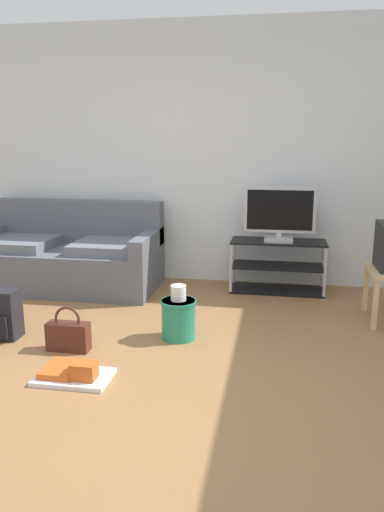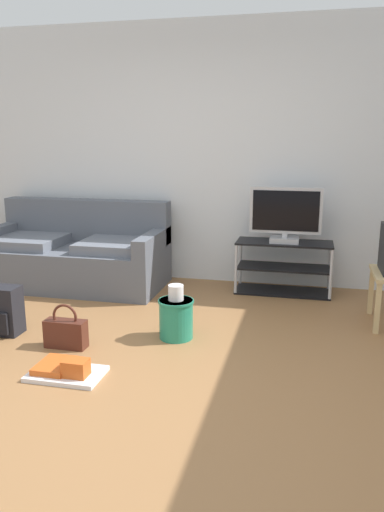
{
  "view_description": "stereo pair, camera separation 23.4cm",
  "coord_description": "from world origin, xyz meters",
  "px_view_note": "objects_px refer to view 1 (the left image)",
  "views": [
    {
      "loc": [
        0.81,
        -2.95,
        1.54
      ],
      "look_at": [
        0.12,
        1.07,
        0.58
      ],
      "focal_mm": 35.57,
      "sensor_mm": 36.0,
      "label": 1
    },
    {
      "loc": [
        1.04,
        -2.9,
        1.54
      ],
      "look_at": [
        0.12,
        1.07,
        0.58
      ],
      "focal_mm": 35.57,
      "sensor_mm": 36.0,
      "label": 2
    }
  ],
  "objects_px": {
    "flat_tv": "(280,215)",
    "cleaning_bucket": "(179,316)",
    "floor_tray": "(73,373)",
    "handbag": "(68,335)",
    "backpack": "(0,314)",
    "tv_stand": "(278,266)",
    "couch": "(69,257)"
  },
  "relations": [
    {
      "from": "tv_stand",
      "to": "cleaning_bucket",
      "type": "height_order",
      "value": "tv_stand"
    },
    {
      "from": "couch",
      "to": "floor_tray",
      "type": "relative_size",
      "value": 3.85
    },
    {
      "from": "tv_stand",
      "to": "flat_tv",
      "type": "xyz_separation_m",
      "value": [
        0.0,
        -0.02,
        0.53
      ]
    },
    {
      "from": "tv_stand",
      "to": "backpack",
      "type": "height_order",
      "value": "tv_stand"
    },
    {
      "from": "couch",
      "to": "backpack",
      "type": "height_order",
      "value": "couch"
    },
    {
      "from": "backpack",
      "to": "handbag",
      "type": "relative_size",
      "value": 1.15
    },
    {
      "from": "tv_stand",
      "to": "handbag",
      "type": "xyz_separation_m",
      "value": [
        -1.5,
        -1.77,
        -0.14
      ]
    },
    {
      "from": "tv_stand",
      "to": "cleaning_bucket",
      "type": "distance_m",
      "value": 1.59
    },
    {
      "from": "flat_tv",
      "to": "handbag",
      "type": "distance_m",
      "value": 2.4
    },
    {
      "from": "tv_stand",
      "to": "floor_tray",
      "type": "bearing_deg",
      "value": -120.43
    },
    {
      "from": "flat_tv",
      "to": "floor_tray",
      "type": "relative_size",
      "value": 1.44
    },
    {
      "from": "tv_stand",
      "to": "floor_tray",
      "type": "height_order",
      "value": "tv_stand"
    },
    {
      "from": "flat_tv",
      "to": "cleaning_bucket",
      "type": "distance_m",
      "value": 1.68
    },
    {
      "from": "tv_stand",
      "to": "backpack",
      "type": "bearing_deg",
      "value": -142.62
    },
    {
      "from": "cleaning_bucket",
      "to": "handbag",
      "type": "bearing_deg",
      "value": -154.15
    },
    {
      "from": "backpack",
      "to": "cleaning_bucket",
      "type": "height_order",
      "value": "cleaning_bucket"
    },
    {
      "from": "flat_tv",
      "to": "cleaning_bucket",
      "type": "relative_size",
      "value": 1.62
    },
    {
      "from": "flat_tv",
      "to": "handbag",
      "type": "bearing_deg",
      "value": -130.79
    },
    {
      "from": "flat_tv",
      "to": "backpack",
      "type": "distance_m",
      "value": 2.73
    },
    {
      "from": "couch",
      "to": "handbag",
      "type": "distance_m",
      "value": 1.71
    },
    {
      "from": "tv_stand",
      "to": "flat_tv",
      "type": "height_order",
      "value": "flat_tv"
    },
    {
      "from": "flat_tv",
      "to": "floor_tray",
      "type": "height_order",
      "value": "flat_tv"
    },
    {
      "from": "backpack",
      "to": "cleaning_bucket",
      "type": "relative_size",
      "value": 0.91
    },
    {
      "from": "cleaning_bucket",
      "to": "floor_tray",
      "type": "xyz_separation_m",
      "value": [
        -0.54,
        -0.8,
        -0.14
      ]
    },
    {
      "from": "tv_stand",
      "to": "cleaning_bucket",
      "type": "xyz_separation_m",
      "value": [
        -0.75,
        -1.4,
        -0.08
      ]
    },
    {
      "from": "couch",
      "to": "flat_tv",
      "type": "relative_size",
      "value": 2.68
    },
    {
      "from": "backpack",
      "to": "tv_stand",
      "type": "bearing_deg",
      "value": 39.19
    },
    {
      "from": "floor_tray",
      "to": "tv_stand",
      "type": "bearing_deg",
      "value": 59.57
    },
    {
      "from": "couch",
      "to": "handbag",
      "type": "relative_size",
      "value": 5.5
    },
    {
      "from": "flat_tv",
      "to": "floor_tray",
      "type": "bearing_deg",
      "value": -120.69
    },
    {
      "from": "tv_stand",
      "to": "floor_tray",
      "type": "distance_m",
      "value": 2.56
    },
    {
      "from": "couch",
      "to": "tv_stand",
      "type": "relative_size",
      "value": 1.98
    }
  ]
}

